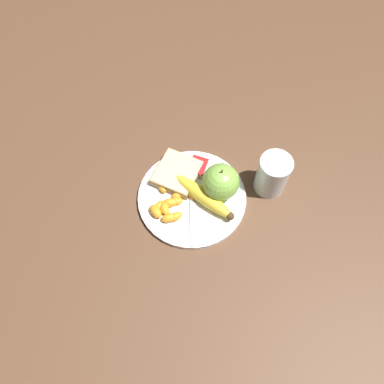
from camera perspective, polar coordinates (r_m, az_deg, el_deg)
name	(u,v)px	position (r m, az deg, el deg)	size (l,w,h in m)	color
ground_plane	(192,199)	(0.83, 0.00, -1.03)	(3.00, 3.00, 0.00)	brown
plate	(192,197)	(0.82, 0.00, -0.78)	(0.24, 0.24, 0.01)	white
juice_glass	(272,175)	(0.82, 12.12, 2.49)	(0.07, 0.07, 0.10)	silver
apple	(221,182)	(0.79, 4.37, 1.52)	(0.08, 0.08, 0.09)	#84BC47
banana	(204,197)	(0.80, 1.80, -0.76)	(0.09, 0.16, 0.03)	yellow
bread_slice	(177,173)	(0.84, -2.25, 2.89)	(0.10, 0.10, 0.02)	#AB8751
fork	(193,197)	(0.82, 0.10, -0.71)	(0.19, 0.08, 0.00)	silver
jam_packet	(198,167)	(0.84, 0.92, 3.79)	(0.05, 0.04, 0.02)	silver
orange_segment_0	(165,208)	(0.80, -4.21, -2.49)	(0.04, 0.03, 0.02)	orange
orange_segment_1	(156,211)	(0.80, -5.56, -2.95)	(0.04, 0.04, 0.02)	orange
orange_segment_2	(169,218)	(0.79, -3.52, -3.93)	(0.03, 0.04, 0.02)	orange
orange_segment_3	(191,195)	(0.81, -0.23, -0.40)	(0.03, 0.03, 0.01)	orange
orange_segment_4	(162,188)	(0.82, -4.53, 0.63)	(0.03, 0.03, 0.01)	orange
orange_segment_5	(160,205)	(0.81, -4.95, -1.98)	(0.03, 0.02, 0.01)	orange
orange_segment_6	(176,201)	(0.81, -2.38, -1.41)	(0.03, 0.03, 0.02)	orange
orange_segment_7	(176,216)	(0.79, -2.49, -3.75)	(0.03, 0.03, 0.02)	orange
orange_segment_8	(178,195)	(0.81, -2.17, -0.45)	(0.03, 0.03, 0.02)	orange
orange_segment_9	(170,203)	(0.80, -3.38, -1.63)	(0.03, 0.04, 0.02)	orange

